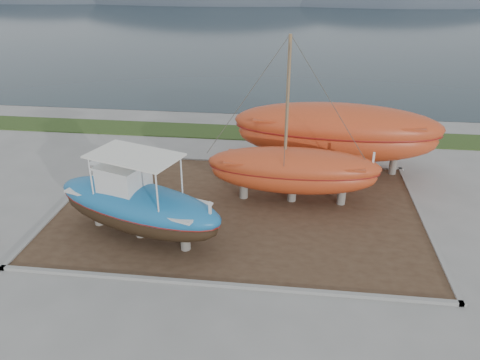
% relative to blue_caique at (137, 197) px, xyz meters
% --- Properties ---
extents(ground, '(140.00, 140.00, 0.00)m').
position_rel_blue_caique_xyz_m(ground, '(4.19, -1.00, -2.10)').
color(ground, gray).
rests_on(ground, ground).
extents(dirt_patch, '(18.00, 12.00, 0.06)m').
position_rel_blue_caique_xyz_m(dirt_patch, '(4.19, 3.00, -2.07)').
color(dirt_patch, '#422D1E').
rests_on(dirt_patch, ground).
extents(curb_frame, '(18.60, 12.60, 0.15)m').
position_rel_blue_caique_xyz_m(curb_frame, '(4.19, 3.00, -2.02)').
color(curb_frame, gray).
rests_on(curb_frame, ground).
extents(grass_strip, '(44.00, 3.00, 0.08)m').
position_rel_blue_caique_xyz_m(grass_strip, '(4.19, 14.50, -2.06)').
color(grass_strip, '#284219').
rests_on(grass_strip, ground).
extents(sea, '(260.00, 100.00, 0.04)m').
position_rel_blue_caique_xyz_m(sea, '(4.19, 69.00, -2.10)').
color(sea, '#16262C').
rests_on(sea, ground).
extents(mountain_ridge, '(200.00, 36.00, 20.00)m').
position_rel_blue_caique_xyz_m(mountain_ridge, '(4.19, 124.00, -2.10)').
color(mountain_ridge, '#333D49').
rests_on(mountain_ridge, ground).
extents(blue_caique, '(8.86, 5.26, 4.07)m').
position_rel_blue_caique_xyz_m(blue_caique, '(0.00, 0.00, 0.00)').
color(blue_caique, '#1B6CAA').
rests_on(blue_caique, dirt_patch).
extents(white_dinghy, '(4.21, 2.65, 1.19)m').
position_rel_blue_caique_xyz_m(white_dinghy, '(-3.00, 5.36, -1.44)').
color(white_dinghy, silver).
rests_on(white_dinghy, dirt_patch).
extents(orange_sailboat, '(8.89, 2.73, 8.50)m').
position_rel_blue_caique_xyz_m(orange_sailboat, '(6.85, 4.32, 2.22)').
color(orange_sailboat, '#B73E1C').
rests_on(orange_sailboat, dirt_patch).
extents(orange_bare_hull, '(12.23, 4.28, 3.95)m').
position_rel_blue_caique_xyz_m(orange_bare_hull, '(9.23, 8.65, -0.06)').
color(orange_bare_hull, '#B73E1C').
rests_on(orange_bare_hull, dirt_patch).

